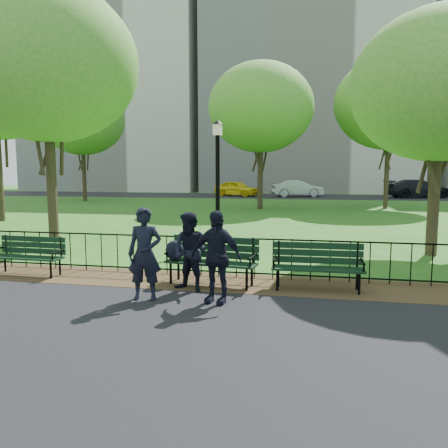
% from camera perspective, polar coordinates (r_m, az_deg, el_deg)
% --- Properties ---
extents(ground, '(120.00, 120.00, 0.00)m').
position_cam_1_polar(ground, '(8.06, -8.00, -9.96)').
color(ground, '#246119').
extents(asphalt_path, '(60.00, 9.20, 0.01)m').
position_cam_1_polar(asphalt_path, '(5.20, -21.35, -20.04)').
color(asphalt_path, black).
rests_on(asphalt_path, ground).
extents(dirt_strip, '(60.00, 1.60, 0.01)m').
position_cam_1_polar(dirt_strip, '(9.43, -4.95, -7.35)').
color(dirt_strip, '#3D2A19').
rests_on(dirt_strip, ground).
extents(far_street, '(70.00, 9.00, 0.01)m').
position_cam_1_polar(far_street, '(42.41, 7.92, 3.61)').
color(far_street, black).
rests_on(far_street, ground).
extents(iron_fence, '(24.06, 0.06, 1.00)m').
position_cam_1_polar(iron_fence, '(9.80, -4.16, -3.90)').
color(iron_fence, black).
rests_on(iron_fence, ground).
extents(apartment_west, '(22.00, 15.00, 26.00)m').
position_cam_1_polar(apartment_west, '(61.43, -12.91, 16.64)').
color(apartment_west, silver).
rests_on(apartment_west, ground).
extents(apartment_mid, '(24.00, 15.00, 30.00)m').
position_cam_1_polar(apartment_mid, '(56.71, 11.19, 19.59)').
color(apartment_mid, silver).
rests_on(apartment_mid, ground).
extents(park_bench_main, '(1.95, 0.83, 1.07)m').
position_cam_1_polar(park_bench_main, '(9.03, -3.22, -3.88)').
color(park_bench_main, black).
rests_on(park_bench_main, ground).
extents(park_bench_left_a, '(1.67, 0.57, 0.94)m').
position_cam_1_polar(park_bench_left_a, '(10.79, -24.08, -3.28)').
color(park_bench_left_a, black).
rests_on(park_bench_left_a, ground).
extents(park_bench_right_a, '(1.78, 0.59, 1.00)m').
position_cam_1_polar(park_bench_right_a, '(8.80, 12.13, -4.76)').
color(park_bench_right_a, black).
rests_on(park_bench_right_a, ground).
extents(lamppost, '(0.35, 0.35, 3.85)m').
position_cam_1_polar(lamppost, '(13.20, -0.84, 5.85)').
color(lamppost, black).
rests_on(lamppost, ground).
extents(tree_near_w, '(6.08, 6.08, 8.47)m').
position_cam_1_polar(tree_near_w, '(16.45, -22.22, 18.81)').
color(tree_near_w, '#2D2116').
rests_on(tree_near_w, ground).
extents(tree_near_e, '(4.77, 4.77, 6.65)m').
position_cam_1_polar(tree_near_e, '(13.60, 26.39, 15.85)').
color(tree_near_e, '#2D2116').
rests_on(tree_near_e, ground).
extents(tree_far_c, '(6.46, 6.46, 9.01)m').
position_cam_1_polar(tree_far_c, '(27.76, 4.84, 14.92)').
color(tree_far_c, '#2D2116').
rests_on(tree_far_c, ground).
extents(tree_far_e, '(6.82, 6.82, 9.51)m').
position_cam_1_polar(tree_far_e, '(30.03, 20.83, 14.57)').
color(tree_far_e, '#2D2116').
rests_on(tree_far_e, ground).
extents(tree_far_w, '(6.75, 6.75, 9.40)m').
position_cam_1_polar(tree_far_w, '(37.36, -18.05, 12.94)').
color(tree_far_w, '#2D2116').
rests_on(tree_far_w, ground).
extents(person_left, '(0.67, 0.49, 1.68)m').
position_cam_1_polar(person_left, '(8.00, -10.31, -3.85)').
color(person_left, black).
rests_on(person_left, asphalt_path).
extents(person_mid, '(0.84, 0.63, 1.54)m').
position_cam_1_polar(person_mid, '(8.46, -4.43, -3.66)').
color(person_mid, black).
rests_on(person_mid, asphalt_path).
extents(person_right, '(1.03, 0.60, 1.64)m').
position_cam_1_polar(person_right, '(7.69, -1.06, -4.30)').
color(person_right, black).
rests_on(person_right, asphalt_path).
extents(taxi, '(4.74, 3.22, 1.50)m').
position_cam_1_polar(taxi, '(42.15, 1.64, 4.68)').
color(taxi, yellow).
rests_on(taxi, far_street).
extents(sedan_silver, '(5.01, 2.96, 1.56)m').
position_cam_1_polar(sedan_silver, '(41.56, 9.54, 4.60)').
color(sedan_silver, '#A9ABB1').
rests_on(sedan_silver, far_street).
extents(sedan_dark, '(6.02, 3.43, 1.64)m').
position_cam_1_polar(sedan_dark, '(42.96, 24.03, 4.23)').
color(sedan_dark, black).
rests_on(sedan_dark, far_street).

